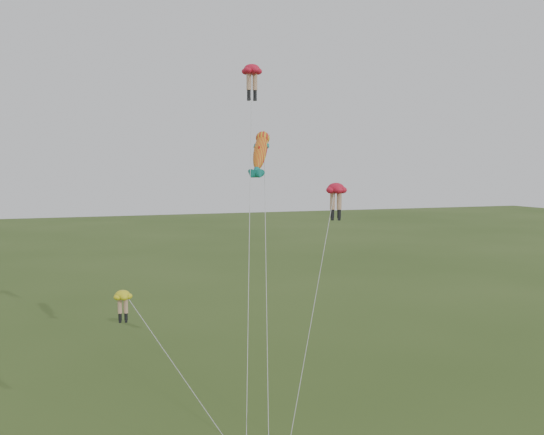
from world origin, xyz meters
name	(u,v)px	position (x,y,z in m)	size (l,w,h in m)	color
legs_kite_red_high	(252,79)	(2.00, 7.92, 19.03)	(3.95, 9.39, 19.96)	red
legs_kite_red_mid	(335,195)	(6.01, 4.46, 12.01)	(6.13, 6.63, 12.75)	red
legs_kite_yellow	(130,307)	(-6.49, -0.15, 7.33)	(5.55, 3.15, 8.12)	yellow
fish_kite	(261,152)	(2.22, 6.92, 14.60)	(4.13, 11.14, 16.16)	gold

